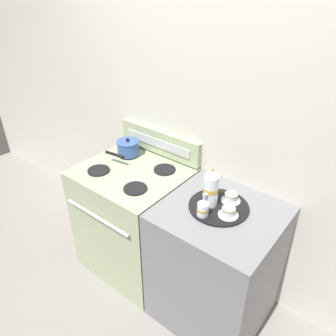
{
  "coord_description": "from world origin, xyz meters",
  "views": [
    {
      "loc": [
        1.07,
        -1.37,
        2.09
      ],
      "look_at": [
        -0.09,
        0.08,
        0.96
      ],
      "focal_mm": 35.0,
      "sensor_mm": 36.0,
      "label": 1
    }
  ],
  "objects": [
    {
      "name": "creamer_jug",
      "position": [
        0.31,
        -0.11,
        0.93
      ],
      "size": [
        0.07,
        0.07,
        0.08
      ],
      "color": "silver",
      "rests_on": "serving_tray"
    },
    {
      "name": "wall_back",
      "position": [
        0.0,
        0.36,
        1.1
      ],
      "size": [
        6.0,
        0.05,
        2.2
      ],
      "color": "beige",
      "rests_on": "ground"
    },
    {
      "name": "teapot",
      "position": [
        0.29,
        -0.0,
        1.01
      ],
      "size": [
        0.09,
        0.14,
        0.25
      ],
      "color": "silver",
      "rests_on": "serving_tray"
    },
    {
      "name": "ground_plane",
      "position": [
        0.0,
        0.0,
        0.0
      ],
      "size": [
        6.0,
        6.0,
        0.0
      ],
      "primitive_type": "plane",
      "color": "gray"
    },
    {
      "name": "control_panel",
      "position": [
        -0.35,
        0.31,
        0.99
      ],
      "size": [
        0.72,
        0.05,
        0.19
      ],
      "color": "#9EAD84",
      "rests_on": "stove"
    },
    {
      "name": "teacup_right",
      "position": [
        0.43,
        -0.02,
        0.92
      ],
      "size": [
        0.12,
        0.12,
        0.05
      ],
      "color": "silver",
      "rests_on": "serving_tray"
    },
    {
      "name": "saucepan",
      "position": [
        -0.53,
        0.14,
        0.95
      ],
      "size": [
        0.19,
        0.26,
        0.13
      ],
      "color": "#335193",
      "rests_on": "stove"
    },
    {
      "name": "stove",
      "position": [
        -0.35,
        -0.0,
        0.44
      ],
      "size": [
        0.74,
        0.69,
        0.89
      ],
      "color": "#9EAD84",
      "rests_on": "ground"
    },
    {
      "name": "serving_tray",
      "position": [
        0.34,
        0.02,
        0.89
      ],
      "size": [
        0.36,
        0.36,
        0.01
      ],
      "color": "black",
      "rests_on": "side_counter"
    },
    {
      "name": "side_counter",
      "position": [
        0.37,
        0.0,
        0.44
      ],
      "size": [
        0.7,
        0.66,
        0.88
      ],
      "color": "slate",
      "rests_on": "ground"
    },
    {
      "name": "teacup_left",
      "position": [
        0.37,
        0.11,
        0.92
      ],
      "size": [
        0.12,
        0.12,
        0.05
      ],
      "color": "silver",
      "rests_on": "serving_tray"
    }
  ]
}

